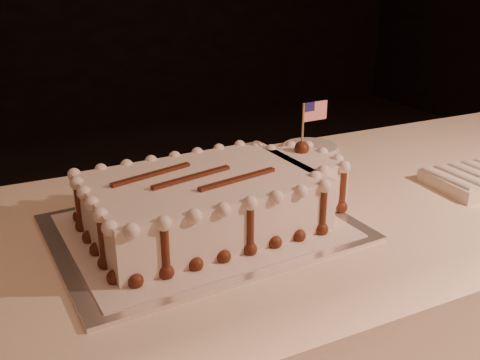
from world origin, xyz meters
name	(u,v)px	position (x,y,z in m)	size (l,w,h in m)	color
banquet_table	(303,345)	(0.00, 0.60, 0.38)	(2.40, 0.80, 0.75)	#FFE3C5
cake_board	(203,228)	(-0.26, 0.59, 0.75)	(0.56, 0.42, 0.01)	white
doily	(203,225)	(-0.26, 0.59, 0.76)	(0.50, 0.38, 0.00)	silver
sheet_cake	(216,198)	(-0.23, 0.59, 0.81)	(0.54, 0.33, 0.21)	white
napkin_stack	(479,179)	(0.41, 0.52, 0.77)	(0.23, 0.17, 0.04)	white
side_plate	(310,147)	(0.20, 0.91, 0.76)	(0.15, 0.15, 0.01)	silver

